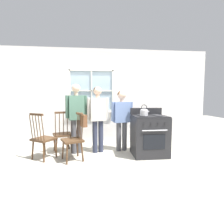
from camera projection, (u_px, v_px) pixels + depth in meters
The scene contains 12 objects.
ground_plane at pixel (101, 160), 3.74m from camera, with size 16.00×16.00×0.00m, color #B2AD9E.
wall_back at pixel (99, 97), 5.01m from camera, with size 6.40×0.16×2.70m.
chair_by_window at pixel (73, 140), 3.72m from camera, with size 0.53×0.54×1.01m.
chair_near_wall at pixel (43, 139), 3.80m from camera, with size 0.57×0.57×1.01m.
chair_center_cluster at pixel (63, 134), 4.24m from camera, with size 0.53×0.51×1.01m.
person_elderly_left at pixel (76, 112), 4.13m from camera, with size 0.51×0.29×1.65m.
person_teen_center at pixel (98, 113), 4.20m from camera, with size 0.54×0.29×1.59m.
person_adult_right at pixel (122, 114), 4.34m from camera, with size 0.57×0.29×1.50m.
stove at pixel (149, 135), 4.03m from camera, with size 0.78×0.68×1.08m.
kettle at pixel (144, 112), 3.83m from camera, with size 0.21×0.17×0.25m.
potted_plant at pixel (99, 109), 4.95m from camera, with size 0.13×0.13×0.22m.
handbag at pixel (83, 120), 3.80m from camera, with size 0.24×0.24×0.31m.
Camera 1 is at (-0.17, -3.64, 1.36)m, focal length 28.00 mm.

